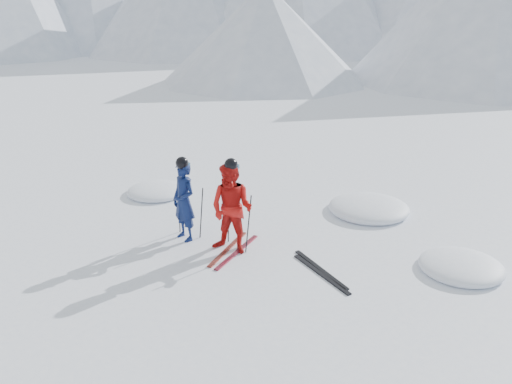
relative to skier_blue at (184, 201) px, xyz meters
The scene contains 12 objects.
ground 2.79m from the skier_blue, ahead, with size 160.00×160.00×0.00m, color white.
skier_blue is the anchor object (origin of this frame).
skier_red 1.18m from the skier_blue, ahead, with size 0.90×0.70×1.86m, color #B7120E.
pole_blue_left 0.44m from the skier_blue, 153.43° to the left, with size 0.02×0.02×1.14m, color black.
pole_blue_right 0.45m from the skier_blue, 45.00° to the left, with size 0.02×0.02×1.14m, color black.
pole_red_left 0.99m from the skier_blue, 24.55° to the left, with size 0.02×0.02×1.24m, color black.
pole_red_right 1.52m from the skier_blue, 11.45° to the left, with size 0.02×0.02×1.24m, color black.
ski_worn_left 1.35m from the skier_blue, ahead, with size 0.09×1.70×0.03m, color black.
ski_worn_right 1.55m from the skier_blue, ahead, with size 0.09×1.70×0.03m, color black.
ski_loose_a 3.17m from the skier_blue, 10.14° to the left, with size 0.09×1.70×0.03m, color black.
ski_loose_b 3.25m from the skier_blue, ahead, with size 0.09×1.70×0.03m, color black.
snow_lumps 3.48m from the skier_blue, 54.93° to the left, with size 9.21×3.94×0.42m.
Camera 1 is at (4.89, -7.79, 4.95)m, focal length 38.00 mm.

